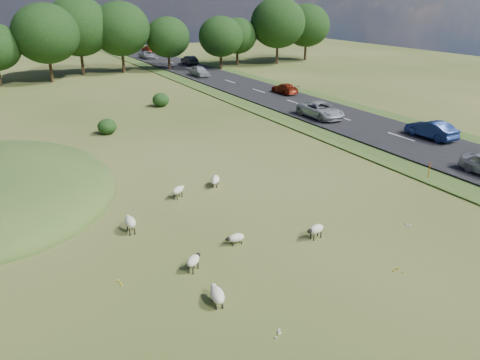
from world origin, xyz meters
name	(u,v)px	position (x,y,z in m)	size (l,w,h in m)	color
ground	(134,136)	(0.00, 20.00, 0.00)	(160.00, 160.00, 0.00)	#395219
road	(267,94)	(20.00, 30.00, 0.12)	(8.00, 150.00, 0.25)	black
treeline	(51,33)	(-1.06, 55.44, 6.57)	(96.28, 14.66, 11.70)	black
shrubs	(102,114)	(-1.04, 26.93, 0.71)	(22.32, 10.18, 1.53)	black
marker_post	(429,171)	(14.44, 0.28, 0.60)	(0.06, 0.06, 1.20)	#D8590C
sheep_0	(178,190)	(-1.54, 5.37, 0.53)	(1.06, 0.86, 0.76)	beige
sheep_1	(316,229)	(2.68, -2.79, 0.54)	(1.11, 0.62, 0.78)	beige
sheep_2	(215,180)	(1.26, 6.02, 0.45)	(1.01, 1.26, 0.72)	beige
sheep_3	(130,222)	(-5.38, 2.38, 0.61)	(0.59, 1.22, 0.88)	beige
sheep_4	(236,238)	(-1.17, -1.37, 0.37)	(1.02, 0.49, 0.58)	beige
sheep_5	(217,295)	(-4.11, -5.30, 0.45)	(0.72, 1.28, 0.71)	beige
sheep_6	(193,260)	(-3.94, -2.57, 0.52)	(1.00, 0.90, 0.74)	beige
car_0	(284,88)	(21.90, 28.98, 0.87)	(1.72, 4.24, 1.23)	maroon
car_1	(431,129)	(21.90, 6.54, 1.00)	(1.58, 4.54, 1.50)	navy
car_2	(149,49)	(21.90, 82.03, 0.97)	(2.00, 4.93, 1.43)	#9B2E11
car_4	(321,110)	(18.10, 16.83, 1.01)	(2.53, 5.49, 1.53)	#B7BABF
car_5	(147,55)	(18.10, 71.49, 0.91)	(2.20, 4.78, 1.33)	#ACAFB4
car_6	(189,60)	(21.90, 59.37, 1.00)	(1.58, 4.54, 1.49)	black
car_7	(199,71)	(18.10, 46.44, 1.02)	(1.82, 4.53, 1.54)	#ACAFB4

